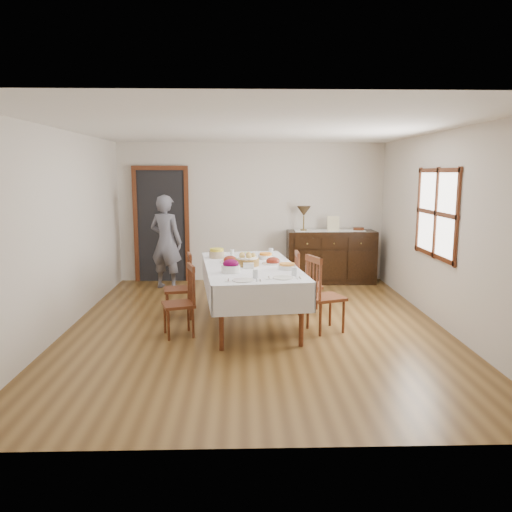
{
  "coord_description": "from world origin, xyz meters",
  "views": [
    {
      "loc": [
        -0.19,
        -6.46,
        2.05
      ],
      "look_at": [
        0.0,
        0.1,
        0.95
      ],
      "focal_mm": 35.0,
      "sensor_mm": 36.0,
      "label": 1
    }
  ],
  "objects_px": {
    "sideboard": "(331,257)",
    "table_lamp": "(304,212)",
    "chair_left_near": "(182,300)",
    "chair_right_far": "(305,282)",
    "dining_table": "(250,272)",
    "chair_right_near": "(322,293)",
    "person": "(166,239)",
    "chair_left_far": "(181,285)"
  },
  "relations": [
    {
      "from": "chair_right_near",
      "to": "person",
      "type": "distance_m",
      "value": 3.51
    },
    {
      "from": "table_lamp",
      "to": "chair_left_near",
      "type": "bearing_deg",
      "value": -122.1
    },
    {
      "from": "chair_right_far",
      "to": "person",
      "type": "xyz_separation_m",
      "value": [
        -2.28,
        1.65,
        0.43
      ]
    },
    {
      "from": "dining_table",
      "to": "chair_right_near",
      "type": "height_order",
      "value": "chair_right_near"
    },
    {
      "from": "chair_left_far",
      "to": "chair_right_far",
      "type": "height_order",
      "value": "chair_left_far"
    },
    {
      "from": "chair_right_far",
      "to": "person",
      "type": "relative_size",
      "value": 0.51
    },
    {
      "from": "dining_table",
      "to": "chair_right_far",
      "type": "relative_size",
      "value": 2.72
    },
    {
      "from": "sideboard",
      "to": "chair_left_near",
      "type": "bearing_deg",
      "value": -128.64
    },
    {
      "from": "person",
      "to": "chair_left_far",
      "type": "bearing_deg",
      "value": 127.39
    },
    {
      "from": "chair_left_near",
      "to": "chair_right_near",
      "type": "relative_size",
      "value": 0.91
    },
    {
      "from": "dining_table",
      "to": "chair_left_far",
      "type": "relative_size",
      "value": 2.68
    },
    {
      "from": "dining_table",
      "to": "table_lamp",
      "type": "relative_size",
      "value": 5.41
    },
    {
      "from": "chair_left_far",
      "to": "chair_left_near",
      "type": "bearing_deg",
      "value": -3.05
    },
    {
      "from": "chair_right_near",
      "to": "chair_right_far",
      "type": "bearing_deg",
      "value": -13.17
    },
    {
      "from": "chair_right_near",
      "to": "chair_right_far",
      "type": "relative_size",
      "value": 1.1
    },
    {
      "from": "chair_left_near",
      "to": "chair_right_far",
      "type": "distance_m",
      "value": 1.96
    },
    {
      "from": "dining_table",
      "to": "person",
      "type": "distance_m",
      "value": 2.61
    },
    {
      "from": "dining_table",
      "to": "sideboard",
      "type": "height_order",
      "value": "sideboard"
    },
    {
      "from": "dining_table",
      "to": "person",
      "type": "bearing_deg",
      "value": 117.12
    },
    {
      "from": "chair_right_far",
      "to": "sideboard",
      "type": "relative_size",
      "value": 0.56
    },
    {
      "from": "chair_left_far",
      "to": "table_lamp",
      "type": "xyz_separation_m",
      "value": [
        2.01,
        2.25,
        0.86
      ]
    },
    {
      "from": "chair_left_near",
      "to": "chair_left_far",
      "type": "height_order",
      "value": "chair_left_far"
    },
    {
      "from": "dining_table",
      "to": "chair_right_near",
      "type": "distance_m",
      "value": 1.02
    },
    {
      "from": "chair_left_far",
      "to": "person",
      "type": "xyz_separation_m",
      "value": [
        -0.48,
        1.87,
        0.42
      ]
    },
    {
      "from": "person",
      "to": "table_lamp",
      "type": "distance_m",
      "value": 2.56
    },
    {
      "from": "sideboard",
      "to": "table_lamp",
      "type": "xyz_separation_m",
      "value": [
        -0.52,
        0.0,
        0.84
      ]
    },
    {
      "from": "chair_right_near",
      "to": "sideboard",
      "type": "height_order",
      "value": "chair_right_near"
    },
    {
      "from": "dining_table",
      "to": "chair_left_far",
      "type": "distance_m",
      "value": 1.05
    },
    {
      "from": "chair_left_far",
      "to": "chair_right_near",
      "type": "xyz_separation_m",
      "value": [
        1.9,
        -0.68,
        0.04
      ]
    },
    {
      "from": "chair_left_near",
      "to": "chair_left_far",
      "type": "relative_size",
      "value": 0.98
    },
    {
      "from": "chair_right_near",
      "to": "chair_left_near",
      "type": "bearing_deg",
      "value": 73.4
    },
    {
      "from": "chair_left_near",
      "to": "person",
      "type": "distance_m",
      "value": 2.75
    },
    {
      "from": "sideboard",
      "to": "table_lamp",
      "type": "bearing_deg",
      "value": 179.96
    },
    {
      "from": "dining_table",
      "to": "person",
      "type": "relative_size",
      "value": 1.4
    },
    {
      "from": "dining_table",
      "to": "table_lamp",
      "type": "bearing_deg",
      "value": 61.09
    },
    {
      "from": "chair_right_near",
      "to": "sideboard",
      "type": "xyz_separation_m",
      "value": [
        0.63,
        2.93,
        -0.02
      ]
    },
    {
      "from": "chair_right_near",
      "to": "table_lamp",
      "type": "relative_size",
      "value": 2.18
    },
    {
      "from": "person",
      "to": "sideboard",
      "type": "bearing_deg",
      "value": -149.85
    },
    {
      "from": "chair_left_near",
      "to": "chair_right_near",
      "type": "distance_m",
      "value": 1.8
    },
    {
      "from": "person",
      "to": "chair_right_far",
      "type": "bearing_deg",
      "value": 166.88
    },
    {
      "from": "chair_right_near",
      "to": "chair_right_far",
      "type": "height_order",
      "value": "chair_right_near"
    },
    {
      "from": "dining_table",
      "to": "chair_left_far",
      "type": "bearing_deg",
      "value": 156.11
    }
  ]
}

